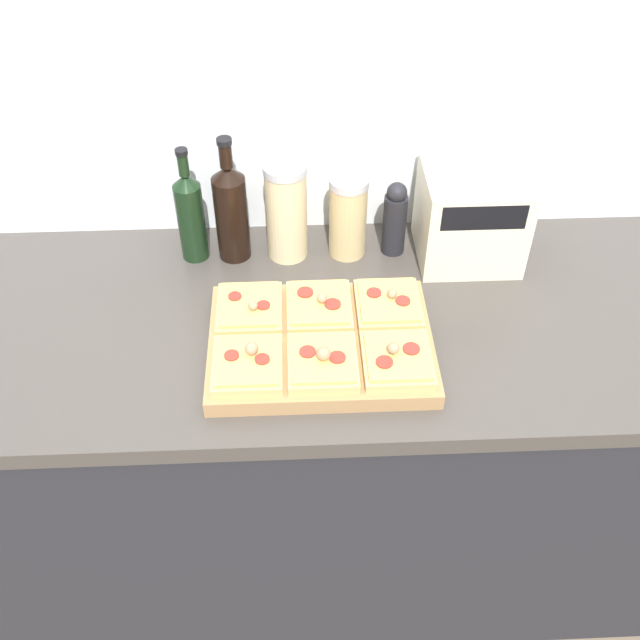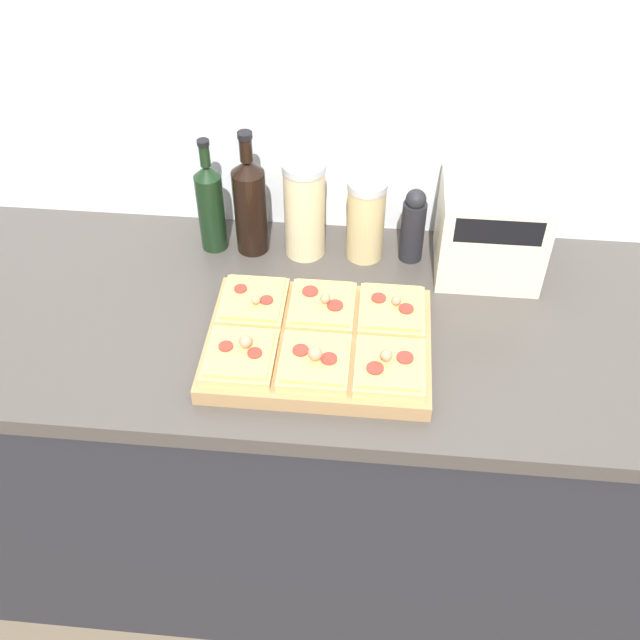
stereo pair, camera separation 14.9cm
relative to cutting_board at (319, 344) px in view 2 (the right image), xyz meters
The scene contains 15 objects.
wall_back 0.56m from the cutting_board, 82.53° to the left, with size 6.00×0.06×2.50m.
kitchen_counter 0.49m from the cutting_board, 58.92° to the left, with size 2.63×0.67×0.91m.
cutting_board is the anchor object (origin of this frame).
pizza_slice_back_left 0.16m from the cutting_board, 151.37° to the left, with size 0.13×0.15×0.05m.
pizza_slice_back_center 0.08m from the cutting_board, 89.91° to the left, with size 0.13×0.15×0.05m.
pizza_slice_back_right 0.17m from the cutting_board, 28.71° to the left, with size 0.13×0.15×0.05m.
pizza_slice_front_left 0.16m from the cutting_board, 151.42° to the right, with size 0.13×0.15×0.05m.
pizza_slice_front_center 0.08m from the cutting_board, 89.95° to the right, with size 0.13×0.15×0.06m.
pizza_slice_front_right 0.17m from the cutting_board, 28.72° to the right, with size 0.13×0.15×0.05m.
olive_oil_bottle 0.43m from the cutting_board, 130.75° to the left, with size 0.06×0.06×0.28m.
wine_bottle 0.38m from the cutting_board, 120.05° to the left, with size 0.07×0.07×0.30m.
grain_jar_tall 0.34m from the cutting_board, 101.02° to the left, with size 0.10×0.10×0.24m.
grain_jar_short 0.34m from the cutting_board, 76.71° to the left, with size 0.09×0.09×0.20m.
pepper_mill 0.37m from the cutting_board, 60.35° to the left, with size 0.05×0.05×0.18m.
toaster_oven 0.47m from the cutting_board, 40.55° to the left, with size 0.25×0.20×0.21m.
Camera 2 is at (0.04, -0.82, 2.00)m, focal length 42.00 mm.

